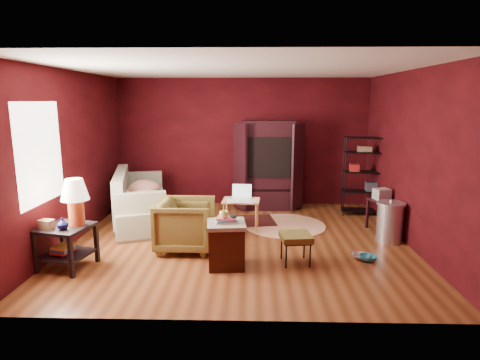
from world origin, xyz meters
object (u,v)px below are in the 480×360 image
at_px(armchair, 186,222).
at_px(laptop_desk, 241,203).
at_px(wire_shelving, 364,173).
at_px(sofa, 137,200).
at_px(side_table, 70,215).
at_px(hamper, 226,243).
at_px(tv_armoire, 268,163).

relative_size(armchair, laptop_desk, 1.09).
bearing_deg(laptop_desk, wire_shelving, 27.79).
xyz_separation_m(sofa, wire_shelving, (4.46, 0.70, 0.42)).
distance_m(armchair, wire_shelving, 3.93).
bearing_deg(laptop_desk, side_table, -139.36).
distance_m(armchair, laptop_desk, 1.31).
xyz_separation_m(side_table, laptop_desk, (2.33, 1.72, -0.25)).
height_order(hamper, laptop_desk, laptop_desk).
relative_size(sofa, laptop_desk, 2.86).
height_order(laptop_desk, wire_shelving, wire_shelving).
distance_m(side_table, hamper, 2.20).
height_order(laptop_desk, tv_armoire, tv_armoire).
distance_m(hamper, laptop_desk, 1.66).
xyz_separation_m(armchair, hamper, (0.68, -0.64, -0.11)).
relative_size(sofa, tv_armoire, 1.22).
bearing_deg(sofa, side_table, 150.19).
bearing_deg(side_table, sofa, 81.19).
xyz_separation_m(sofa, laptop_desk, (2.00, -0.38, 0.05)).
xyz_separation_m(sofa, side_table, (-0.32, -2.09, 0.30)).
relative_size(hamper, wire_shelving, 0.46).
height_order(armchair, hamper, armchair).
bearing_deg(side_table, armchair, 25.67).
bearing_deg(tv_armoire, side_table, -132.32).
bearing_deg(side_table, wire_shelving, 30.23).
xyz_separation_m(side_table, tv_armoire, (2.87, 3.24, 0.23)).
xyz_separation_m(armchair, wire_shelving, (3.30, 2.08, 0.44)).
bearing_deg(armchair, side_table, 116.55).
bearing_deg(side_table, tv_armoire, 48.44).
xyz_separation_m(armchair, tv_armoire, (1.38, 2.52, 0.55)).
height_order(sofa, armchair, sofa).
distance_m(armchair, tv_armoire, 2.93).
distance_m(side_table, wire_shelving, 5.54).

